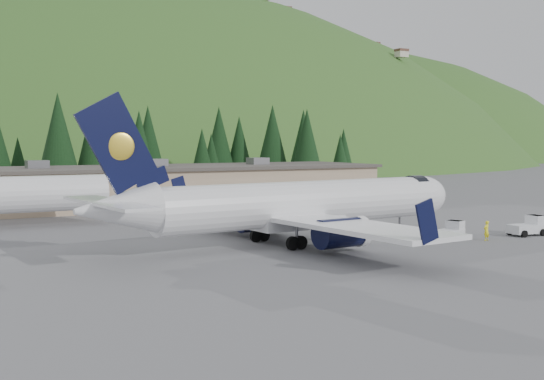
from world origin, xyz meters
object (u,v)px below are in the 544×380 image
Objects in this scene: airliner at (296,206)px; baggage_tug_a at (451,231)px; baggage_tug_b at (529,226)px; terminal_building at (119,186)px; ramp_worker at (486,231)px.

airliner reaches higher than baggage_tug_a.
baggage_tug_b is 50.27m from terminal_building.
baggage_tug_a is 8.18m from baggage_tug_b.
airliner is 38.31m from terminal_building.
airliner reaches higher than baggage_tug_b.
baggage_tug_b is 5.82m from ramp_worker.
ramp_worker is (19.03, -44.23, -1.78)m from terminal_building.
airliner is at bearing 168.41° from baggage_tug_b.
baggage_tug_a is 0.05× the size of terminal_building.
baggage_tug_a is 1.94× the size of ramp_worker.
airliner is 21.71m from baggage_tug_b.
baggage_tug_a is 0.96× the size of baggage_tug_b.
ramp_worker is at bearing -55.48° from baggage_tug_a.
ramp_worker is (-5.79, -0.56, 0.05)m from baggage_tug_b.
airliner is 13.69m from baggage_tug_a.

